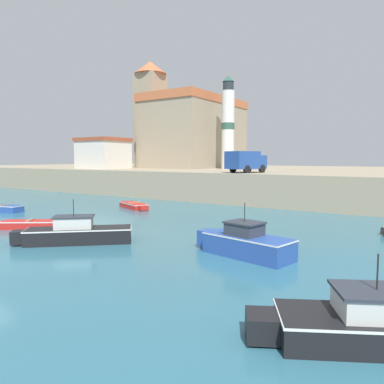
{
  "coord_description": "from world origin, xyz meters",
  "views": [
    {
      "loc": [
        16.7,
        -8.04,
        4.65
      ],
      "look_at": [
        0.64,
        16.15,
        2.0
      ],
      "focal_mm": 35.0,
      "sensor_mm": 36.0,
      "label": 1
    }
  ],
  "objects_px": {
    "dinghy_blue_8": "(4,208)",
    "dinghy_black_1": "(241,230)",
    "motorboat_black_2": "(378,324)",
    "motorboat_blue_3": "(245,243)",
    "lighthouse": "(228,124)",
    "dinghy_red_6": "(134,205)",
    "harbor_shed_near_wharf": "(103,153)",
    "motorboat_black_9": "(76,233)",
    "dinghy_red_7": "(29,224)",
    "church": "(189,130)",
    "truck_on_quay": "(246,161)"
  },
  "relations": [
    {
      "from": "dinghy_black_1",
      "to": "church",
      "type": "height_order",
      "value": "church"
    },
    {
      "from": "lighthouse",
      "to": "truck_on_quay",
      "type": "relative_size",
      "value": 2.69
    },
    {
      "from": "dinghy_black_1",
      "to": "truck_on_quay",
      "type": "distance_m",
      "value": 16.71
    },
    {
      "from": "motorboat_black_2",
      "to": "motorboat_black_9",
      "type": "distance_m",
      "value": 15.69
    },
    {
      "from": "dinghy_blue_8",
      "to": "dinghy_red_6",
      "type": "bearing_deg",
      "value": 45.56
    },
    {
      "from": "dinghy_black_1",
      "to": "harbor_shed_near_wharf",
      "type": "distance_m",
      "value": 35.6
    },
    {
      "from": "motorboat_blue_3",
      "to": "truck_on_quay",
      "type": "bearing_deg",
      "value": 115.38
    },
    {
      "from": "harbor_shed_near_wharf",
      "to": "dinghy_red_6",
      "type": "bearing_deg",
      "value": -35.85
    },
    {
      "from": "dinghy_red_7",
      "to": "truck_on_quay",
      "type": "xyz_separation_m",
      "value": [
        5.71,
        21.06,
        4.06
      ]
    },
    {
      "from": "motorboat_black_2",
      "to": "motorboat_blue_3",
      "type": "xyz_separation_m",
      "value": [
        -6.47,
        5.9,
        0.11
      ]
    },
    {
      "from": "lighthouse",
      "to": "dinghy_blue_8",
      "type": "bearing_deg",
      "value": -103.13
    },
    {
      "from": "motorboat_blue_3",
      "to": "harbor_shed_near_wharf",
      "type": "relative_size",
      "value": 0.81
    },
    {
      "from": "dinghy_black_1",
      "to": "dinghy_blue_8",
      "type": "distance_m",
      "value": 21.45
    },
    {
      "from": "harbor_shed_near_wharf",
      "to": "truck_on_quay",
      "type": "relative_size",
      "value": 1.37
    },
    {
      "from": "lighthouse",
      "to": "truck_on_quay",
      "type": "distance_m",
      "value": 14.22
    },
    {
      "from": "church",
      "to": "motorboat_black_2",
      "type": "bearing_deg",
      "value": -50.68
    },
    {
      "from": "dinghy_red_6",
      "to": "dinghy_blue_8",
      "type": "xyz_separation_m",
      "value": [
        -7.82,
        -7.97,
        0.05
      ]
    },
    {
      "from": "dinghy_red_7",
      "to": "lighthouse",
      "type": "height_order",
      "value": "lighthouse"
    },
    {
      "from": "dinghy_black_1",
      "to": "motorboat_black_9",
      "type": "bearing_deg",
      "value": -130.71
    },
    {
      "from": "dinghy_black_1",
      "to": "dinghy_red_7",
      "type": "xyz_separation_m",
      "value": [
        -12.43,
        -6.32,
        0.06
      ]
    },
    {
      "from": "motorboat_blue_3",
      "to": "church",
      "type": "xyz_separation_m",
      "value": [
        -26.09,
        33.85,
        8.46
      ]
    },
    {
      "from": "dinghy_red_6",
      "to": "lighthouse",
      "type": "relative_size",
      "value": 0.34
    },
    {
      "from": "lighthouse",
      "to": "harbor_shed_near_wharf",
      "type": "relative_size",
      "value": 1.97
    },
    {
      "from": "dinghy_red_7",
      "to": "truck_on_quay",
      "type": "bearing_deg",
      "value": 74.84
    },
    {
      "from": "dinghy_blue_8",
      "to": "lighthouse",
      "type": "xyz_separation_m",
      "value": [
        6.64,
        28.44,
        8.96
      ]
    },
    {
      "from": "lighthouse",
      "to": "motorboat_black_2",
      "type": "bearing_deg",
      "value": -56.86
    },
    {
      "from": "motorboat_black_2",
      "to": "lighthouse",
      "type": "distance_m",
      "value": 44.04
    },
    {
      "from": "dinghy_blue_8",
      "to": "dinghy_black_1",
      "type": "bearing_deg",
      "value": 7.89
    },
    {
      "from": "dinghy_red_7",
      "to": "motorboat_blue_3",
      "type": "bearing_deg",
      "value": 6.04
    },
    {
      "from": "dinghy_red_7",
      "to": "motorboat_black_9",
      "type": "distance_m",
      "value": 6.17
    },
    {
      "from": "church",
      "to": "lighthouse",
      "type": "distance_m",
      "value": 9.67
    },
    {
      "from": "motorboat_blue_3",
      "to": "dinghy_red_7",
      "type": "height_order",
      "value": "motorboat_blue_3"
    },
    {
      "from": "church",
      "to": "dinghy_red_6",
      "type": "bearing_deg",
      "value": -67.16
    },
    {
      "from": "motorboat_black_9",
      "to": "lighthouse",
      "type": "height_order",
      "value": "lighthouse"
    },
    {
      "from": "harbor_shed_near_wharf",
      "to": "lighthouse",
      "type": "bearing_deg",
      "value": 26.72
    },
    {
      "from": "dinghy_black_1",
      "to": "dinghy_red_6",
      "type": "height_order",
      "value": "dinghy_red_6"
    },
    {
      "from": "motorboat_black_9",
      "to": "lighthouse",
      "type": "xyz_separation_m",
      "value": [
        -8.25,
        32.88,
        8.72
      ]
    },
    {
      "from": "motorboat_black_2",
      "to": "lighthouse",
      "type": "relative_size",
      "value": 0.48
    },
    {
      "from": "dinghy_red_6",
      "to": "dinghy_red_7",
      "type": "height_order",
      "value": "dinghy_red_7"
    },
    {
      "from": "truck_on_quay",
      "to": "dinghy_black_1",
      "type": "bearing_deg",
      "value": -65.48
    },
    {
      "from": "dinghy_black_1",
      "to": "dinghy_red_7",
      "type": "bearing_deg",
      "value": -153.04
    },
    {
      "from": "dinghy_red_7",
      "to": "lighthouse",
      "type": "bearing_deg",
      "value": 93.92
    },
    {
      "from": "dinghy_red_6",
      "to": "dinghy_black_1",
      "type": "bearing_deg",
      "value": -20.53
    },
    {
      "from": "harbor_shed_near_wharf",
      "to": "dinghy_blue_8",
      "type": "bearing_deg",
      "value": -65.32
    },
    {
      "from": "motorboat_blue_3",
      "to": "truck_on_quay",
      "type": "xyz_separation_m",
      "value": [
        -9.24,
        19.48,
        3.71
      ]
    },
    {
      "from": "dinghy_red_7",
      "to": "truck_on_quay",
      "type": "distance_m",
      "value": 22.19
    },
    {
      "from": "truck_on_quay",
      "to": "dinghy_red_7",
      "type": "bearing_deg",
      "value": -105.16
    },
    {
      "from": "motorboat_blue_3",
      "to": "motorboat_black_9",
      "type": "height_order",
      "value": "motorboat_blue_3"
    },
    {
      "from": "motorboat_black_2",
      "to": "dinghy_red_6",
      "type": "bearing_deg",
      "value": 145.04
    },
    {
      "from": "motorboat_black_2",
      "to": "church",
      "type": "distance_m",
      "value": 52.1
    }
  ]
}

